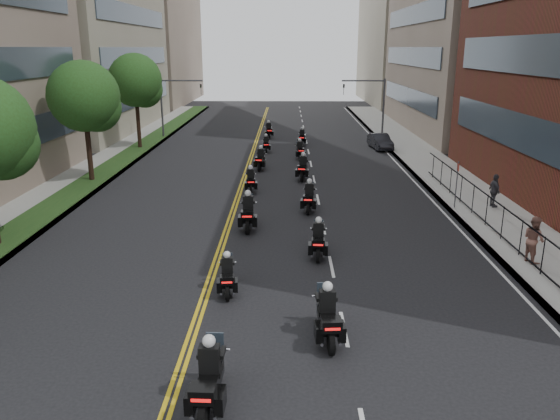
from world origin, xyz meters
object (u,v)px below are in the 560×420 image
(motorcycle_0, at_px, (209,381))
(parked_sedan, at_px, (380,141))
(motorcycle_5, at_px, (309,198))
(pedestrian_c, at_px, (494,191))
(motorcycle_8, at_px, (261,160))
(motorcycle_9, at_px, (300,151))
(motorcycle_7, at_px, (303,169))
(motorcycle_10, at_px, (266,145))
(motorcycle_11, at_px, (302,138))
(motorcycle_6, at_px, (251,181))
(pedestrian_b, at_px, (534,239))
(motorcycle_1, at_px, (328,318))
(motorcycle_3, at_px, (318,241))
(motorcycle_12, at_px, (269,131))
(motorcycle_4, at_px, (248,214))
(motorcycle_2, at_px, (227,277))

(motorcycle_0, bearing_deg, parked_sedan, 76.51)
(motorcycle_5, bearing_deg, pedestrian_c, 8.49)
(motorcycle_0, relative_size, motorcycle_8, 1.09)
(motorcycle_9, bearing_deg, motorcycle_0, -101.05)
(motorcycle_7, height_order, motorcycle_10, motorcycle_7)
(motorcycle_11, relative_size, pedestrian_c, 1.24)
(motorcycle_6, height_order, pedestrian_b, pedestrian_b)
(motorcycle_1, height_order, motorcycle_3, motorcycle_1)
(pedestrian_b, bearing_deg, motorcycle_12, 4.59)
(motorcycle_8, bearing_deg, pedestrian_c, -31.98)
(motorcycle_7, distance_m, motorcycle_12, 17.34)
(parked_sedan, bearing_deg, motorcycle_12, 143.26)
(motorcycle_4, xyz_separation_m, motorcycle_9, (2.85, 17.27, -0.12))
(motorcycle_5, bearing_deg, motorcycle_10, 105.90)
(motorcycle_8, relative_size, parked_sedan, 0.60)
(motorcycle_10, distance_m, pedestrian_c, 21.00)
(motorcycle_2, xyz_separation_m, motorcycle_5, (3.27, 10.15, 0.09))
(motorcycle_9, relative_size, pedestrian_b, 1.15)
(motorcycle_12, bearing_deg, motorcycle_6, -98.05)
(motorcycle_0, height_order, motorcycle_12, motorcycle_0)
(motorcycle_3, distance_m, motorcycle_4, 4.75)
(motorcycle_9, bearing_deg, motorcycle_12, 99.46)
(motorcycle_2, height_order, motorcycle_5, motorcycle_5)
(motorcycle_0, xyz_separation_m, motorcycle_3, (3.14, 10.02, -0.07))
(motorcycle_0, height_order, motorcycle_7, motorcycle_0)
(motorcycle_6, bearing_deg, motorcycle_11, 73.08)
(motorcycle_3, xyz_separation_m, motorcycle_10, (-3.05, 23.63, -0.06))
(motorcycle_9, bearing_deg, motorcycle_6, -113.10)
(motorcycle_1, bearing_deg, parked_sedan, 74.19)
(motorcycle_2, height_order, motorcycle_7, motorcycle_7)
(motorcycle_1, bearing_deg, pedestrian_b, 31.00)
(motorcycle_1, xyz_separation_m, motorcycle_9, (-0.21, 27.63, -0.09))
(motorcycle_11, bearing_deg, motorcycle_0, -91.43)
(motorcycle_4, bearing_deg, motorcycle_10, 88.35)
(motorcycle_8, bearing_deg, motorcycle_1, -77.24)
(motorcycle_7, relative_size, motorcycle_12, 1.06)
(motorcycle_9, relative_size, pedestrian_c, 1.20)
(motorcycle_0, distance_m, motorcycle_11, 37.15)
(motorcycle_2, relative_size, motorcycle_10, 0.99)
(motorcycle_8, height_order, motorcycle_12, motorcycle_8)
(pedestrian_c, bearing_deg, motorcycle_3, 119.31)
(motorcycle_9, bearing_deg, parked_sedan, 26.68)
(motorcycle_2, distance_m, motorcycle_4, 7.11)
(motorcycle_6, xyz_separation_m, motorcycle_11, (3.52, 16.38, 0.01))
(motorcycle_6, height_order, pedestrian_c, pedestrian_c)
(motorcycle_0, xyz_separation_m, motorcycle_11, (3.17, 37.02, -0.10))
(motorcycle_10, bearing_deg, motorcycle_6, -94.83)
(motorcycle_2, bearing_deg, motorcycle_12, 84.35)
(motorcycle_0, bearing_deg, motorcycle_2, 94.31)
(motorcycle_4, distance_m, motorcycle_10, 20.08)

